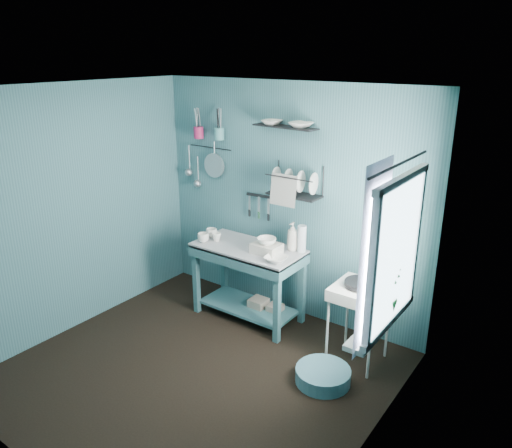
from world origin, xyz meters
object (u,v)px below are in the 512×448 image
Objects in this scene: soap_bottle at (292,236)px; floor_basin at (323,376)px; storage_tin_small at (275,313)px; mug_right at (212,233)px; colander at (214,165)px; utensil_cup_magenta at (199,133)px; hotplate_stand at (358,324)px; dish_rack at (295,180)px; storage_tin_large at (258,308)px; frying_pan at (361,283)px; potted_plant at (382,291)px; wash_tub at (267,248)px; work_counter at (248,282)px; utensil_cup_teal at (219,134)px; mug_left at (203,238)px; mug_mid at (216,237)px; water_bottle at (302,239)px.

floor_basin is (0.80, -0.74, -0.91)m from soap_bottle.
mug_right is at bearing -174.29° from storage_tin_small.
utensil_cup_magenta is at bearing -171.15° from colander.
soap_bottle reaches higher than hotplate_stand.
soap_bottle is 0.54× the size of dish_rack.
storage_tin_large is (-0.27, -0.24, -1.43)m from dish_rack.
potted_plant is (0.39, -0.54, 0.26)m from frying_pan.
wash_tub is 0.30m from soap_bottle.
mug_right is 2.29m from potted_plant.
work_counter is 1.66m from utensil_cup_teal.
frying_pan is at bearing 3.35° from mug_left.
dish_rack is 1.89m from floor_basin.
soap_bottle is 1.65m from utensil_cup_magenta.
soap_bottle is 1.42m from floor_basin.
wash_tub is at bearing -1.53° from mug_right.
soap_bottle is 0.89m from storage_tin_small.
dish_rack is 1.45m from storage_tin_small.
storage_tin_large is at bearing 4.76° from mug_right.
work_counter is 3.89× the size of soap_bottle.
storage_tin_large is (0.10, 0.05, -0.30)m from work_counter.
hotplate_stand reaches higher than floor_basin.
hotplate_stand reaches higher than storage_tin_small.
utensil_cup_magenta is at bearing 170.08° from frying_pan.
floor_basin is at bearing -28.30° from wash_tub.
mug_right is 0.95m from soap_bottle.
soap_bottle is (0.80, 0.26, 0.10)m from mug_mid.
colander reaches higher than potted_plant.
floor_basin is at bearing -22.17° from utensil_cup_magenta.
frying_pan reaches higher than storage_tin_large.
mug_right is 1.98m from floor_basin.
floor_basin is (2.16, -0.88, -1.83)m from utensil_cup_magenta.
dish_rack reaches higher than frying_pan.
soap_bottle reaches higher than floor_basin.
mug_mid is 0.33× the size of soap_bottle.
storage_tin_large is at bearing 154.98° from wash_tub.
utensil_cup_teal is (0.30, 0.00, 0.01)m from utensil_cup_magenta.
potted_plant is (1.45, -0.57, 0.18)m from wash_tub.
dish_rack is (-0.15, 0.07, 0.57)m from water_bottle.
utensil_cup_teal is at bearing 172.56° from soap_bottle.
storage_tin_small is at bearing 11.63° from mug_mid.
frying_pan is at bearing -11.63° from colander.
colander is at bearing 173.34° from water_bottle.
work_counter is 0.44m from storage_tin_small.
floor_basin is (0.85, -0.83, -1.47)m from dish_rack.
water_bottle is at bearing 20.81° from mug_left.
utensil_cup_magenta reaches higher than mug_left.
soap_bottle is 0.94m from frying_pan.
soap_bottle is at bearing -8.19° from colander.
frying_pan is at bearing -4.98° from storage_tin_large.
soap_bottle reaches higher than storage_tin_large.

